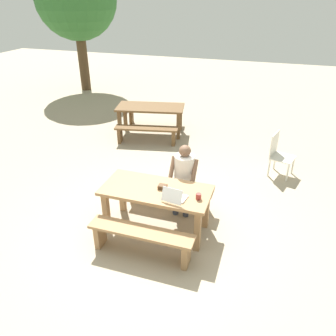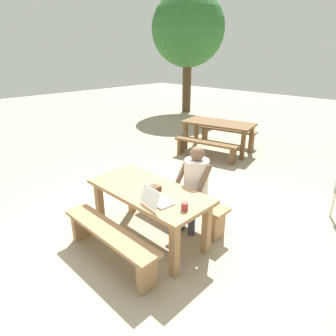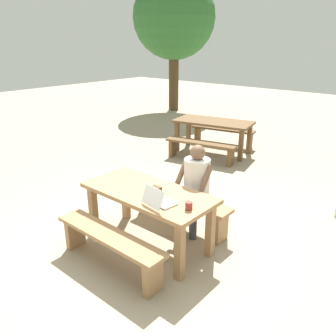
% 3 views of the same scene
% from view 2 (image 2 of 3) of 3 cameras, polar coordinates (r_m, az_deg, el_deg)
% --- Properties ---
extents(ground_plane, '(30.00, 30.00, 0.00)m').
position_cam_2_polar(ground_plane, '(4.08, -3.63, -13.63)').
color(ground_plane, tan).
extents(picnic_table_front, '(1.66, 0.78, 0.75)m').
position_cam_2_polar(picnic_table_front, '(3.75, -3.86, -5.86)').
color(picnic_table_front, '#9E754C').
rests_on(picnic_table_front, ground).
extents(bench_near, '(1.53, 0.30, 0.44)m').
position_cam_2_polar(bench_near, '(3.58, -11.58, -13.47)').
color(bench_near, '#9E754C').
rests_on(bench_near, ground).
extents(bench_far, '(1.53, 0.30, 0.44)m').
position_cam_2_polar(bench_far, '(4.29, 2.63, -6.50)').
color(bench_far, '#9E754C').
rests_on(bench_far, ground).
extents(laptop, '(0.34, 0.33, 0.22)m').
position_cam_2_polar(laptop, '(3.32, -2.34, -6.30)').
color(laptop, white).
rests_on(laptop, picnic_table_front).
extents(small_pouch, '(0.13, 0.10, 0.07)m').
position_cam_2_polar(small_pouch, '(3.64, -2.56, -4.03)').
color(small_pouch, '#4C331E').
rests_on(small_pouch, picnic_table_front).
extents(coffee_mug, '(0.08, 0.08, 0.09)m').
position_cam_2_polar(coffee_mug, '(3.21, 3.33, -7.61)').
color(coffee_mug, '#99332D').
rests_on(coffee_mug, picnic_table_front).
extents(person_seated, '(0.45, 0.43, 1.23)m').
position_cam_2_polar(person_seated, '(3.94, 5.30, -2.81)').
color(person_seated, '#333847').
rests_on(person_seated, ground).
extents(picnic_table_mid, '(1.86, 1.16, 0.74)m').
position_cam_2_polar(picnic_table_mid, '(7.39, 9.98, 8.09)').
color(picnic_table_mid, brown).
rests_on(picnic_table_mid, ground).
extents(bench_mid_south, '(1.59, 0.61, 0.42)m').
position_cam_2_polar(bench_mid_south, '(6.87, 7.55, 4.41)').
color(bench_mid_south, brown).
rests_on(bench_mid_south, ground).
extents(bench_mid_north, '(1.59, 0.61, 0.42)m').
position_cam_2_polar(bench_mid_north, '(8.09, 11.75, 6.86)').
color(bench_mid_north, brown).
rests_on(bench_mid_north, ground).
extents(tree_left, '(2.83, 2.83, 4.60)m').
position_cam_2_polar(tree_left, '(12.33, 4.00, 25.72)').
color(tree_left, '#4C3823').
rests_on(tree_left, ground).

